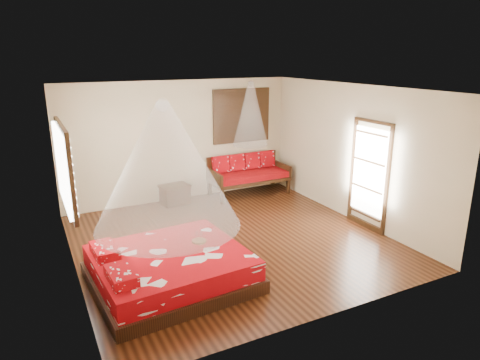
{
  "coord_description": "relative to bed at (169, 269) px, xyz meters",
  "views": [
    {
      "loc": [
        -3.2,
        -6.65,
        3.37
      ],
      "look_at": [
        0.19,
        0.02,
        1.15
      ],
      "focal_mm": 32.0,
      "sensor_mm": 36.0,
      "label": 1
    }
  ],
  "objects": [
    {
      "name": "room",
      "position": [
        1.52,
        0.99,
        1.15
      ],
      "size": [
        5.54,
        5.54,
        2.84
      ],
      "color": "black",
      "rests_on": "ground"
    },
    {
      "name": "bed",
      "position": [
        0.0,
        0.0,
        0.0
      ],
      "size": [
        2.38,
        2.18,
        0.65
      ],
      "rotation": [
        0.0,
        0.0,
        0.07
      ],
      "color": "black",
      "rests_on": "floor"
    },
    {
      "name": "daybed",
      "position": [
        3.12,
        3.38,
        0.27
      ],
      "size": [
        1.94,
        0.86,
        0.98
      ],
      "color": "black",
      "rests_on": "floor"
    },
    {
      "name": "storage_chest",
      "position": [
        1.24,
        3.44,
        -0.02
      ],
      "size": [
        0.7,
        0.55,
        0.45
      ],
      "rotation": [
        0.0,
        0.0,
        0.13
      ],
      "color": "black",
      "rests_on": "floor"
    },
    {
      "name": "shutter_panel",
      "position": [
        3.12,
        3.71,
        1.65
      ],
      "size": [
        1.52,
        0.06,
        1.32
      ],
      "color": "black",
      "rests_on": "wall_back"
    },
    {
      "name": "window_left",
      "position": [
        -1.19,
        1.19,
        1.45
      ],
      "size": [
        0.1,
        1.74,
        1.34
      ],
      "color": "black",
      "rests_on": "wall_left"
    },
    {
      "name": "glazed_door",
      "position": [
        4.24,
        0.39,
        0.82
      ],
      "size": [
        0.08,
        1.02,
        2.16
      ],
      "color": "black",
      "rests_on": "floor"
    },
    {
      "name": "wine_tray",
      "position": [
        0.56,
        0.18,
        0.3
      ],
      "size": [
        0.23,
        0.23,
        0.19
      ],
      "rotation": [
        0.0,
        0.0,
        -0.37
      ],
      "color": "brown",
      "rests_on": "bed"
    },
    {
      "name": "mosquito_net_main",
      "position": [
        0.02,
        0.0,
        1.6
      ],
      "size": [
        2.1,
        2.1,
        1.8
      ],
      "primitive_type": "cone",
      "color": "white",
      "rests_on": "ceiling"
    },
    {
      "name": "mosquito_net_daybed",
      "position": [
        3.12,
        3.24,
        1.75
      ],
      "size": [
        0.84,
        0.84,
        1.5
      ],
      "primitive_type": "cone",
      "color": "white",
      "rests_on": "ceiling"
    }
  ]
}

